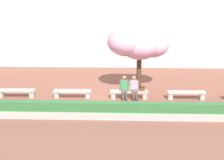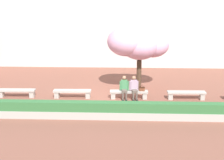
{
  "view_description": "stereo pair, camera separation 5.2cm",
  "coord_description": "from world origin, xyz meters",
  "views": [
    {
      "loc": [
        1.23,
        -16.36,
        5.67
      ],
      "look_at": [
        0.63,
        0.2,
        1.0
      ],
      "focal_mm": 50.0,
      "sensor_mm": 36.0,
      "label": 1
    },
    {
      "loc": [
        1.29,
        -16.36,
        5.67
      ],
      "look_at": [
        0.63,
        0.2,
        1.0
      ],
      "focal_mm": 50.0,
      "sensor_mm": 36.0,
      "label": 2
    }
  ],
  "objects": [
    {
      "name": "cherry_tree_main",
      "position": [
        2.06,
        1.54,
        2.8
      ],
      "size": [
        3.59,
        2.54,
        3.8
      ],
      "color": "#473323",
      "rests_on": "ground"
    },
    {
      "name": "stone_bench_near_west",
      "position": [
        -4.71,
        -0.0,
        0.31
      ],
      "size": [
        2.08,
        0.46,
        0.45
      ],
      "color": "#ADA89E",
      "rests_on": "ground"
    },
    {
      "name": "person_seated_left",
      "position": [
        1.31,
        -0.05,
        0.7
      ],
      "size": [
        0.51,
        0.7,
        1.29
      ],
      "color": "black",
      "rests_on": "ground"
    },
    {
      "name": "stone_bench_near_east",
      "position": [
        1.57,
        0.0,
        0.31
      ],
      "size": [
        2.08,
        0.46,
        0.45
      ],
      "color": "#ADA89E",
      "rests_on": "ground"
    },
    {
      "name": "person_seated_right",
      "position": [
        1.85,
        -0.05,
        0.7
      ],
      "size": [
        0.5,
        0.72,
        1.29
      ],
      "color": "black",
      "rests_on": "ground"
    },
    {
      "name": "stone_bench_east_end",
      "position": [
        4.71,
        0.0,
        0.31
      ],
      "size": [
        2.08,
        0.46,
        0.45
      ],
      "color": "#ADA89E",
      "rests_on": "ground"
    },
    {
      "name": "planter_hedge_foreground",
      "position": [
        0.0,
        -2.85,
        0.39
      ],
      "size": [
        21.55,
        0.5,
        0.8
      ],
      "color": "#ADA89E",
      "rests_on": "ground"
    },
    {
      "name": "ground_plane",
      "position": [
        0.0,
        0.0,
        0.0
      ],
      "size": [
        100.0,
        100.0,
        0.0
      ],
      "primitive_type": "plane",
      "color": "brown"
    },
    {
      "name": "stone_bench_center",
      "position": [
        -1.57,
        0.0,
        0.31
      ],
      "size": [
        2.08,
        0.46,
        0.45
      ],
      "color": "#ADA89E",
      "rests_on": "ground"
    },
    {
      "name": "handbag",
      "position": [
        2.28,
        0.0,
        0.58
      ],
      "size": [
        0.3,
        0.15,
        0.34
      ],
      "color": "brown",
      "rests_on": "stone_bench_near_east"
    }
  ]
}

